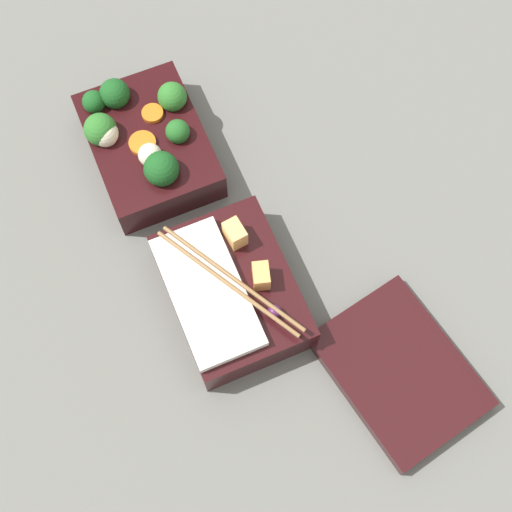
# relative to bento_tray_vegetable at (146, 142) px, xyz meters

# --- Properties ---
(ground_plane) EXTENTS (3.00, 3.00, 0.00)m
(ground_plane) POSITION_rel_bento_tray_vegetable_xyz_m (0.10, 0.02, -0.03)
(ground_plane) COLOR slate
(bento_tray_vegetable) EXTENTS (0.19, 0.14, 0.08)m
(bento_tray_vegetable) POSITION_rel_bento_tray_vegetable_xyz_m (0.00, 0.00, 0.00)
(bento_tray_vegetable) COLOR black
(bento_tray_vegetable) RESTS_ON ground_plane
(bento_tray_rice) EXTENTS (0.19, 0.14, 0.08)m
(bento_tray_rice) POSITION_rel_bento_tray_vegetable_xyz_m (0.22, 0.02, -0.00)
(bento_tray_rice) COLOR black
(bento_tray_rice) RESTS_ON ground_plane
(bento_lid) EXTENTS (0.21, 0.17, 0.02)m
(bento_lid) POSITION_rel_bento_tray_vegetable_xyz_m (0.39, 0.17, -0.02)
(bento_lid) COLOR black
(bento_lid) RESTS_ON ground_plane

